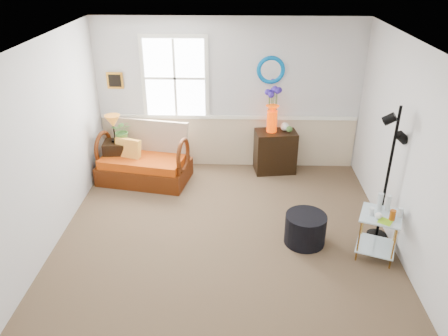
{
  "coord_description": "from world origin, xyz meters",
  "views": [
    {
      "loc": [
        0.16,
        -4.71,
        3.55
      ],
      "look_at": [
        -0.0,
        0.25,
        1.04
      ],
      "focal_mm": 35.0,
      "sensor_mm": 36.0,
      "label": 1
    }
  ],
  "objects_px": {
    "loveseat": "(143,154)",
    "lamp_stand": "(116,159)",
    "ottoman": "(305,229)",
    "floor_lamp": "(388,176)",
    "side_table": "(377,235)",
    "cabinet": "(275,151)"
  },
  "relations": [
    {
      "from": "loveseat",
      "to": "lamp_stand",
      "type": "xyz_separation_m",
      "value": [
        -0.5,
        0.14,
        -0.16
      ]
    },
    {
      "from": "ottoman",
      "to": "floor_lamp",
      "type": "bearing_deg",
      "value": 9.32
    },
    {
      "from": "loveseat",
      "to": "side_table",
      "type": "relative_size",
      "value": 2.4
    },
    {
      "from": "floor_lamp",
      "to": "loveseat",
      "type": "bearing_deg",
      "value": 174.26
    },
    {
      "from": "side_table",
      "to": "loveseat",
      "type": "bearing_deg",
      "value": 149.9
    },
    {
      "from": "side_table",
      "to": "cabinet",
      "type": "bearing_deg",
      "value": 115.35
    },
    {
      "from": "cabinet",
      "to": "ottoman",
      "type": "bearing_deg",
      "value": -90.9
    },
    {
      "from": "side_table",
      "to": "floor_lamp",
      "type": "height_order",
      "value": "floor_lamp"
    },
    {
      "from": "lamp_stand",
      "to": "ottoman",
      "type": "bearing_deg",
      "value": -31.48
    },
    {
      "from": "loveseat",
      "to": "floor_lamp",
      "type": "bearing_deg",
      "value": -12.92
    },
    {
      "from": "floor_lamp",
      "to": "side_table",
      "type": "bearing_deg",
      "value": -91.67
    },
    {
      "from": "cabinet",
      "to": "ottoman",
      "type": "xyz_separation_m",
      "value": [
        0.25,
        -2.12,
        -0.16
      ]
    },
    {
      "from": "lamp_stand",
      "to": "loveseat",
      "type": "bearing_deg",
      "value": -15.08
    },
    {
      "from": "cabinet",
      "to": "floor_lamp",
      "type": "relative_size",
      "value": 0.4
    },
    {
      "from": "lamp_stand",
      "to": "side_table",
      "type": "bearing_deg",
      "value": -28.34
    },
    {
      "from": "cabinet",
      "to": "floor_lamp",
      "type": "height_order",
      "value": "floor_lamp"
    },
    {
      "from": "ottoman",
      "to": "loveseat",
      "type": "bearing_deg",
      "value": 145.72
    },
    {
      "from": "side_table",
      "to": "ottoman",
      "type": "bearing_deg",
      "value": 163.9
    },
    {
      "from": "lamp_stand",
      "to": "cabinet",
      "type": "bearing_deg",
      "value": 6.16
    },
    {
      "from": "side_table",
      "to": "floor_lamp",
      "type": "distance_m",
      "value": 0.77
    },
    {
      "from": "loveseat",
      "to": "ottoman",
      "type": "height_order",
      "value": "loveseat"
    },
    {
      "from": "ottoman",
      "to": "side_table",
      "type": "bearing_deg",
      "value": -16.1
    }
  ]
}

